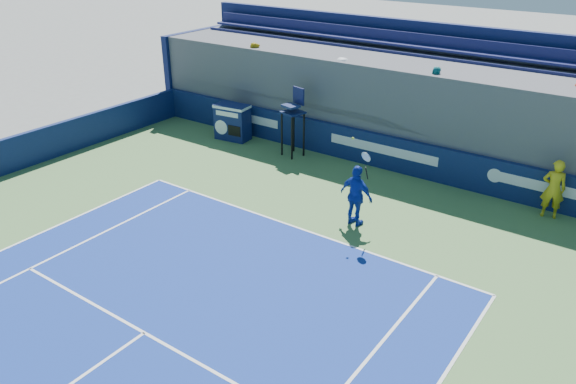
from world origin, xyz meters
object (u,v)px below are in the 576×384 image
Objects in this scene: ball_person at (553,189)px; tennis_player at (356,196)px; match_clock at (232,121)px; umpire_chair at (294,115)px.

tennis_player is at bearing 25.35° from ball_person.
match_clock is at bearing -13.24° from ball_person.
tennis_player is (-4.30, -3.63, 0.01)m from ball_person.
ball_person is 1.26× the size of match_clock.
tennis_player reaches higher than ball_person.
match_clock is (-11.60, -0.32, -0.15)m from ball_person.
ball_person is 8.73m from umpire_chair.
tennis_player reaches higher than match_clock.
tennis_player is at bearing -36.76° from umpire_chair.
tennis_player is (7.30, -3.31, 0.15)m from match_clock.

